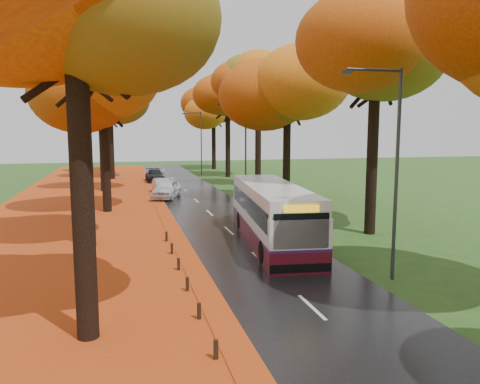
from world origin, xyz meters
name	(u,v)px	position (x,y,z in m)	size (l,w,h in m)	color
road	(207,211)	(0.00, 25.00, 0.02)	(6.50, 90.00, 0.04)	black
centre_line	(207,210)	(0.00, 25.00, 0.04)	(0.12, 90.00, 0.01)	silver
leaf_verge	(74,217)	(-9.00, 25.00, 0.01)	(12.00, 90.00, 0.02)	maroon
leaf_drift	(164,212)	(-3.05, 25.00, 0.04)	(0.90, 90.00, 0.01)	#C84E14
trees_left	(98,75)	(-7.18, 27.06, 9.53)	(9.20, 74.00, 13.88)	black
trees_right	(294,78)	(7.19, 26.91, 9.69)	(9.30, 74.20, 13.96)	black
bollard_row	(207,329)	(-3.70, 4.70, 0.26)	(0.11, 23.51, 0.52)	black
streetlamp_near	(391,158)	(3.95, 8.00, 4.71)	(2.45, 0.18, 8.00)	#333538
streetlamp_mid	(243,143)	(3.95, 30.00, 4.71)	(2.45, 0.18, 8.00)	#333538
streetlamp_far	(199,138)	(3.95, 52.00, 4.71)	(2.45, 0.18, 8.00)	#333538
bus	(272,213)	(1.51, 14.75, 1.59)	(3.78, 11.43, 2.95)	#4E0C16
car_white	(166,189)	(-2.22, 31.86, 0.81)	(1.82, 4.52, 1.54)	white
car_silver	(163,186)	(-2.26, 35.15, 0.70)	(1.40, 4.02, 1.33)	#9A9DA2
car_dark	(155,175)	(-2.25, 45.26, 0.72)	(1.90, 4.67, 1.35)	black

